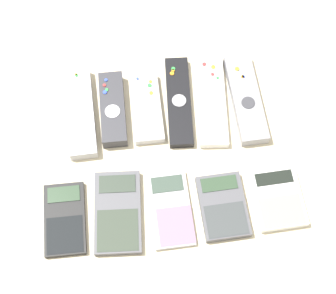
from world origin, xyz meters
name	(u,v)px	position (x,y,z in m)	size (l,w,h in m)	color
ground_plane	(169,162)	(0.00, 0.00, 0.00)	(3.00, 3.00, 0.00)	beige
remote_0	(80,113)	(-0.17, 0.12, 0.01)	(0.06, 0.20, 0.02)	#B7B7BC
remote_1	(113,109)	(-0.10, 0.12, 0.01)	(0.05, 0.16, 0.03)	#333338
remote_2	(146,108)	(-0.04, 0.12, 0.01)	(0.06, 0.16, 0.02)	#B7B7BC
remote_3	(179,101)	(0.03, 0.13, 0.01)	(0.06, 0.20, 0.02)	black
remote_4	(211,100)	(0.10, 0.12, 0.01)	(0.07, 0.21, 0.02)	white
remote_5	(246,98)	(0.17, 0.12, 0.01)	(0.07, 0.20, 0.03)	gray
calculator_0	(65,219)	(-0.20, -0.10, 0.01)	(0.08, 0.14, 0.01)	black
calculator_1	(118,212)	(-0.11, -0.10, 0.01)	(0.09, 0.16, 0.02)	#4C4C51
calculator_2	(171,210)	(-0.01, -0.10, 0.01)	(0.08, 0.15, 0.01)	#B2B2B7
calculator_3	(223,206)	(0.09, -0.10, 0.01)	(0.09, 0.13, 0.02)	#4C4C51
calculator_4	(278,199)	(0.20, -0.10, 0.01)	(0.10, 0.12, 0.02)	silver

